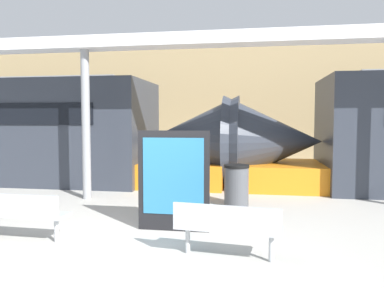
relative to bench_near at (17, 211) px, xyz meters
name	(u,v)px	position (x,y,z in m)	size (l,w,h in m)	color
ground_plane	(114,267)	(1.91, -0.76, -0.48)	(60.00, 60.00, 0.00)	#B2AFA8
station_wall	(211,106)	(1.91, 10.78, 2.02)	(56.00, 0.20, 5.00)	tan
bench_near	(17,211)	(0.00, 0.00, 0.00)	(1.60, 0.49, 0.78)	#ADB2B7
bench_far	(227,225)	(3.36, -0.25, 0.00)	(1.53, 0.62, 0.78)	#ADB2B7
trash_bin	(236,185)	(3.34, 2.98, -0.01)	(0.57, 0.57, 0.93)	#4C4F54
poster_board	(174,180)	(2.34, 0.94, 0.41)	(1.25, 0.07, 1.75)	black
support_column_near	(86,125)	(-0.31, 3.20, 1.33)	(0.20, 0.20, 3.60)	gray
canopy_beam	(84,44)	(-0.31, 3.20, 3.27)	(28.00, 0.60, 0.28)	silver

